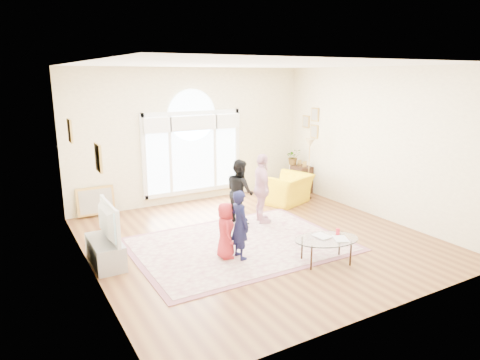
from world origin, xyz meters
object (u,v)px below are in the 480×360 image
tv_console (105,252)px  armchair (287,189)px  television (104,222)px  coffee_table (327,240)px  area_rug (240,244)px

tv_console → armchair: (4.60, 1.34, 0.14)m
television → coffee_table: (3.16, -1.75, -0.33)m
coffee_table → area_rug: bearing=138.0°
coffee_table → armchair: armchair is taller
tv_console → coffee_table: size_ratio=0.82×
television → coffee_table: size_ratio=0.88×
area_rug → tv_console: (-2.31, 0.39, 0.20)m
tv_console → television: size_ratio=0.92×
television → armchair: television is taller
tv_console → coffee_table: bearing=-28.9°
tv_console → armchair: armchair is taller
area_rug → tv_console: size_ratio=3.60×
coffee_table → tv_console: bearing=166.8°
television → coffee_table: bearing=-29.0°
armchair → coffee_table: bearing=45.1°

